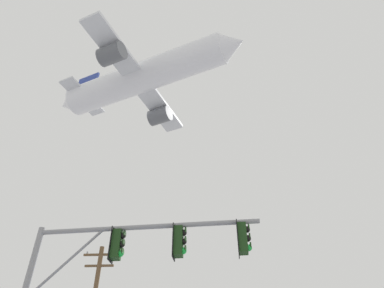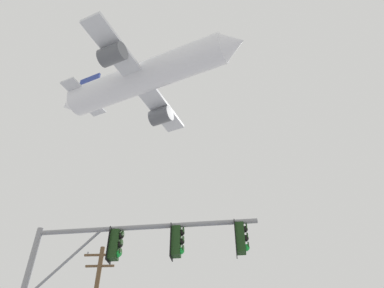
# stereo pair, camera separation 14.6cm
# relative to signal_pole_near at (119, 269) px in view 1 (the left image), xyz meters

# --- Properties ---
(signal_pole_near) EXTENTS (6.98, 0.82, 6.38)m
(signal_pole_near) POSITION_rel_signal_pole_near_xyz_m (0.00, 0.00, 0.00)
(signal_pole_near) COLOR gray
(signal_pole_near) RESTS_ON ground
(airplane) EXTENTS (25.75, 19.89, 7.24)m
(airplane) POSITION_rel_signal_pole_near_xyz_m (-4.95, 20.20, 31.07)
(airplane) COLOR white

